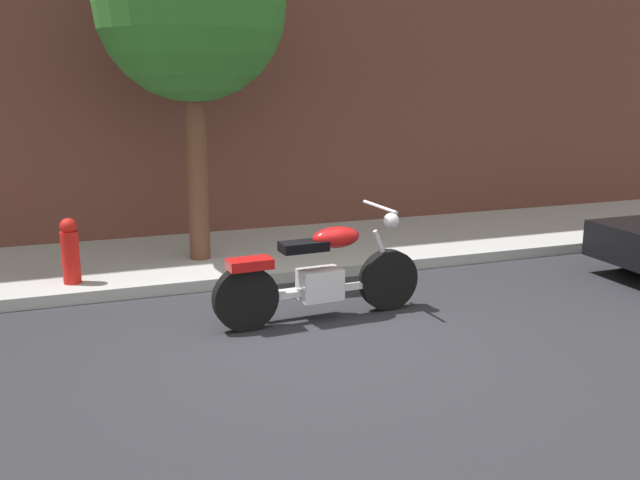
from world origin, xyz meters
The scene contains 5 objects.
ground_plane centered at (0.00, 0.00, 0.00)m, with size 60.00×60.00×0.00m, color #28282D.
sidewalk centered at (0.00, 3.03, 0.07)m, with size 24.67×2.56×0.14m, color #A9A9A9.
motorcycle centered at (0.19, 0.41, 0.47)m, with size 2.27×0.70×1.16m.
street_tree centered at (-0.61, 2.79, 3.27)m, with size 2.32×2.32×4.46m.
fire_hydrant centered at (-2.21, 2.17, 0.46)m, with size 0.20×0.20×0.91m.
Camera 1 is at (-2.20, -6.18, 2.50)m, focal length 39.72 mm.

